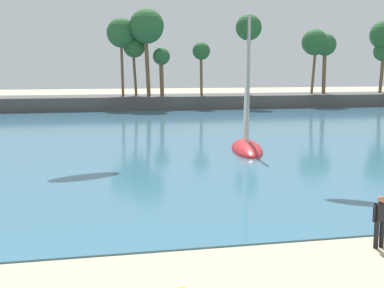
# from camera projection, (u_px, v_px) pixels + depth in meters

# --- Properties ---
(sea) EXTENTS (220.00, 94.28, 0.06)m
(sea) POSITION_uv_depth(u_px,v_px,m) (108.00, 115.00, 61.62)
(sea) COLOR #386B84
(sea) RESTS_ON ground
(palm_headland) EXTENTS (101.77, 6.21, 13.50)m
(palm_headland) POSITION_uv_depth(u_px,v_px,m) (119.00, 77.00, 68.48)
(palm_headland) COLOR #514C47
(palm_headland) RESTS_ON ground
(person_at_waterline) EXTENTS (0.54, 0.25, 1.67)m
(person_at_waterline) POSITION_uv_depth(u_px,v_px,m) (380.00, 220.00, 16.11)
(person_at_waterline) COLOR black
(person_at_waterline) RESTS_ON ground
(sailboat_mid_bay) EXTENTS (3.25, 6.83, 9.53)m
(sailboat_mid_bay) POSITION_uv_depth(u_px,v_px,m) (247.00, 138.00, 34.85)
(sailboat_mid_bay) COLOR red
(sailboat_mid_bay) RESTS_ON sea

